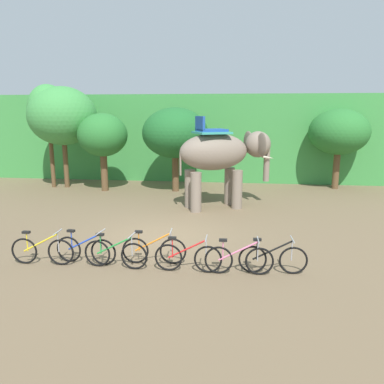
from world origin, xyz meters
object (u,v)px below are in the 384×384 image
at_px(tree_center_right, 63,116).
at_px(tree_center, 339,132).
at_px(bike_yellow, 42,250).
at_px(bike_green, 115,254).
at_px(tree_right, 103,136).
at_px(bike_red, 188,257).
at_px(bike_blue, 86,250).
at_px(tree_far_left, 48,110).
at_px(bike_pink, 239,259).
at_px(bike_black, 273,259).
at_px(bike_orange, 154,250).
at_px(elephant, 221,155).
at_px(tree_left, 175,133).

distance_m(tree_center_right, tree_center, 14.20).
height_order(bike_yellow, bike_green, same).
height_order(tree_right, bike_red, tree_right).
xyz_separation_m(bike_blue, bike_red, (2.76, -0.21, 0.00)).
distance_m(tree_far_left, bike_pink, 14.60).
bearing_deg(bike_blue, bike_yellow, -169.43).
distance_m(bike_green, bike_black, 3.99).
height_order(bike_orange, bike_pink, same).
xyz_separation_m(tree_far_left, bike_green, (6.70, -10.13, -3.64)).
distance_m(tree_far_left, bike_red, 13.78).
xyz_separation_m(elephant, bike_red, (-0.48, -6.80, -1.82)).
bearing_deg(bike_green, bike_pink, -0.22).
relative_size(tree_center_right, bike_pink, 3.05).
bearing_deg(bike_yellow, bike_orange, 8.00).
height_order(tree_left, bike_blue, tree_left).
height_order(tree_far_left, elephant, tree_far_left).
bearing_deg(bike_yellow, tree_far_left, 114.98).
distance_m(tree_center, bike_green, 14.33).
bearing_deg(tree_center, bike_orange, -122.83).
distance_m(bike_yellow, bike_green, 1.98).
relative_size(bike_green, bike_orange, 1.00).
bearing_deg(tree_left, bike_green, -89.59).
xyz_separation_m(elephant, bike_pink, (0.79, -6.79, -1.82)).
height_order(bike_orange, bike_red, same).
bearing_deg(tree_right, bike_black, -50.85).
bearing_deg(tree_right, bike_green, -68.98).
xyz_separation_m(tree_right, bike_orange, (4.59, -9.15, -2.40)).
xyz_separation_m(tree_far_left, bike_red, (8.59, -10.14, -3.64)).
distance_m(bike_orange, bike_red, 1.05).
bearing_deg(bike_pink, tree_center, 66.76).
bearing_deg(tree_far_left, bike_blue, -59.58).
bearing_deg(tree_center_right, tree_right, -15.92).
relative_size(bike_red, bike_black, 1.00).
relative_size(bike_yellow, bike_red, 1.00).
bearing_deg(bike_red, bike_yellow, 179.91).
height_order(tree_center_right, bike_black, tree_center_right).
bearing_deg(elephant, bike_orange, -102.73).
relative_size(tree_center, bike_red, 2.40).
relative_size(tree_far_left, bike_red, 3.11).
distance_m(tree_right, tree_left, 3.62).
height_order(tree_left, tree_center, tree_left).
xyz_separation_m(bike_red, bike_black, (2.10, 0.16, 0.00)).
height_order(bike_yellow, bike_pink, same).
distance_m(tree_center_right, tree_left, 6.00).
relative_size(bike_yellow, bike_green, 1.00).
bearing_deg(tree_left, bike_black, -67.39).
height_order(tree_left, bike_red, tree_left).
relative_size(tree_right, bike_green, 2.27).
xyz_separation_m(tree_far_left, bike_blue, (5.83, -9.93, -3.64)).
relative_size(tree_right, elephant, 0.94).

